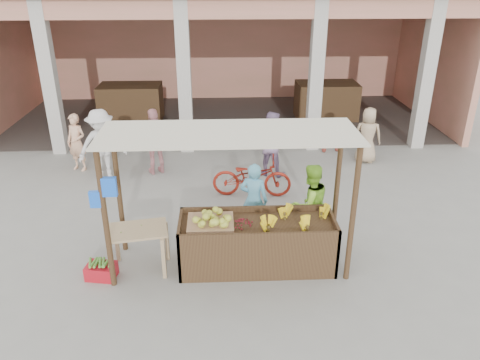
{
  "coord_description": "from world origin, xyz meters",
  "views": [
    {
      "loc": [
        -0.09,
        -6.73,
        4.69
      ],
      "look_at": [
        0.27,
        1.2,
        1.07
      ],
      "focal_mm": 35.0,
      "sensor_mm": 36.0,
      "label": 1
    }
  ],
  "objects_px": {
    "motorcycle": "(252,176)",
    "red_crate": "(101,271)",
    "vendor_green": "(310,202)",
    "side_table": "(138,236)",
    "vendor_blue": "(254,198)",
    "fruit_stall": "(257,245)"
  },
  "relations": [
    {
      "from": "red_crate",
      "to": "vendor_blue",
      "type": "bearing_deg",
      "value": 35.98
    },
    {
      "from": "fruit_stall",
      "to": "vendor_green",
      "type": "bearing_deg",
      "value": 35.73
    },
    {
      "from": "vendor_blue",
      "to": "side_table",
      "type": "bearing_deg",
      "value": 45.89
    },
    {
      "from": "vendor_green",
      "to": "side_table",
      "type": "bearing_deg",
      "value": -9.53
    },
    {
      "from": "side_table",
      "to": "vendor_blue",
      "type": "bearing_deg",
      "value": 17.9
    },
    {
      "from": "motorcycle",
      "to": "fruit_stall",
      "type": "bearing_deg",
      "value": -176.44
    },
    {
      "from": "motorcycle",
      "to": "red_crate",
      "type": "bearing_deg",
      "value": 143.23
    },
    {
      "from": "red_crate",
      "to": "motorcycle",
      "type": "bearing_deg",
      "value": 57.69
    },
    {
      "from": "red_crate",
      "to": "vendor_green",
      "type": "bearing_deg",
      "value": 25.29
    },
    {
      "from": "fruit_stall",
      "to": "vendor_blue",
      "type": "distance_m",
      "value": 1.09
    },
    {
      "from": "vendor_blue",
      "to": "motorcycle",
      "type": "distance_m",
      "value": 1.7
    },
    {
      "from": "side_table",
      "to": "vendor_blue",
      "type": "xyz_separation_m",
      "value": [
        1.99,
        1.05,
        0.14
      ]
    },
    {
      "from": "red_crate",
      "to": "motorcycle",
      "type": "relative_size",
      "value": 0.26
    },
    {
      "from": "side_table",
      "to": "fruit_stall",
      "type": "bearing_deg",
      "value": -8.95
    },
    {
      "from": "fruit_stall",
      "to": "red_crate",
      "type": "relative_size",
      "value": 5.56
    },
    {
      "from": "vendor_blue",
      "to": "red_crate",
      "type": "bearing_deg",
      "value": 44.0
    },
    {
      "from": "vendor_blue",
      "to": "vendor_green",
      "type": "relative_size",
      "value": 0.96
    },
    {
      "from": "vendor_blue",
      "to": "motorcycle",
      "type": "relative_size",
      "value": 0.86
    },
    {
      "from": "vendor_green",
      "to": "motorcycle",
      "type": "relative_size",
      "value": 0.89
    },
    {
      "from": "side_table",
      "to": "motorcycle",
      "type": "distance_m",
      "value": 3.42
    },
    {
      "from": "red_crate",
      "to": "vendor_blue",
      "type": "xyz_separation_m",
      "value": [
        2.61,
        1.26,
        0.66
      ]
    },
    {
      "from": "side_table",
      "to": "red_crate",
      "type": "height_order",
      "value": "side_table"
    }
  ]
}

